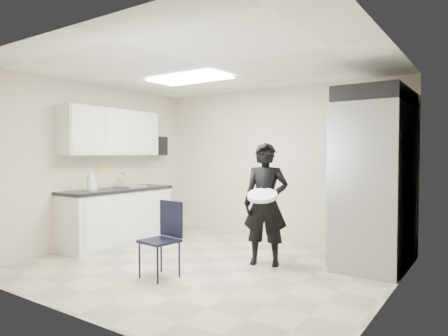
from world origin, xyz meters
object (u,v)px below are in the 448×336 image
Objects in this scene: lower_counter at (118,218)px; folding_chair at (159,241)px; commercial_fridge at (375,186)px; man_tuxedo at (266,204)px.

lower_counter is 2.03m from folding_chair.
commercial_fridge is 2.40× the size of folding_chair.
commercial_fridge is (3.78, 1.07, 0.62)m from lower_counter.
folding_chair is 1.48m from man_tuxedo.
man_tuxedo is at bearing 6.18° from lower_counter.
folding_chair is at bearing -140.81° from man_tuxedo.
man_tuxedo reaches higher than lower_counter.
man_tuxedo is at bearing -146.53° from commercial_fridge.
lower_counter is at bearing -164.12° from commercial_fridge.
commercial_fridge is at bearing 15.19° from man_tuxedo.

